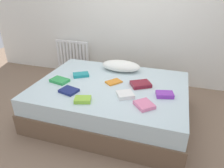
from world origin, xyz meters
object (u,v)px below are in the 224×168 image
object	(u,v)px
radiator	(72,55)
textbook_lime	(83,100)
textbook_navy	(69,91)
textbook_teal	(81,75)
bed	(111,101)
textbook_maroon	(141,84)
pillow	(121,66)
textbook_purple	(165,95)
textbook_orange	(114,82)
textbook_green	(60,80)
textbook_white	(125,95)
textbook_pink	(144,105)

from	to	relation	value
radiator	textbook_lime	xyz separation A→B (m)	(1.03, -1.71, 0.12)
radiator	textbook_navy	world-z (taller)	radiator
radiator	textbook_teal	distance (m)	1.30
bed	textbook_teal	bearing A→B (deg)	166.74
radiator	textbook_maroon	bearing A→B (deg)	-35.37
pillow	textbook_purple	world-z (taller)	pillow
bed	textbook_orange	world-z (taller)	textbook_orange
textbook_green	textbook_maroon	bearing A→B (deg)	23.60
bed	textbook_navy	world-z (taller)	textbook_navy
textbook_purple	textbook_white	bearing A→B (deg)	-176.81
textbook_pink	textbook_teal	xyz separation A→B (m)	(-1.00, 0.51, 0.00)
textbook_orange	textbook_white	bearing A→B (deg)	-104.23
pillow	textbook_maroon	size ratio (longest dim) A/B	2.40
textbook_maroon	textbook_navy	bearing A→B (deg)	176.55
radiator	textbook_pink	size ratio (longest dim) A/B	3.43
pillow	textbook_navy	distance (m)	0.96
textbook_navy	textbook_lime	bearing A→B (deg)	-15.71
pillow	textbook_purple	distance (m)	0.93
textbook_green	textbook_purple	size ratio (longest dim) A/B	1.17
textbook_green	textbook_navy	distance (m)	0.34
textbook_orange	textbook_lime	bearing A→B (deg)	-160.87
textbook_maroon	textbook_white	distance (m)	0.35
bed	textbook_lime	size ratio (longest dim) A/B	10.79
pillow	textbook_maroon	xyz separation A→B (m)	(0.38, -0.42, -0.05)
textbook_orange	textbook_white	xyz separation A→B (m)	(0.24, -0.31, 0.01)
radiator	textbook_teal	world-z (taller)	radiator
textbook_maroon	textbook_green	bearing A→B (deg)	159.89
textbook_orange	textbook_white	world-z (taller)	textbook_white
textbook_green	textbook_white	distance (m)	0.95
textbook_teal	textbook_orange	bearing A→B (deg)	-38.61
textbook_pink	textbook_maroon	bearing A→B (deg)	153.77
textbook_orange	textbook_maroon	bearing A→B (deg)	-49.22
textbook_lime	textbook_purple	size ratio (longest dim) A/B	0.92
radiator	textbook_lime	world-z (taller)	radiator
textbook_green	textbook_teal	world-z (taller)	textbook_teal
textbook_navy	textbook_teal	world-z (taller)	textbook_teal
textbook_pink	textbook_navy	world-z (taller)	textbook_pink
textbook_lime	textbook_orange	world-z (taller)	textbook_lime
pillow	textbook_maroon	bearing A→B (deg)	-47.80
pillow	textbook_maroon	world-z (taller)	pillow
textbook_navy	textbook_white	distance (m)	0.70
radiator	pillow	world-z (taller)	radiator
textbook_white	textbook_green	bearing A→B (deg)	142.46
textbook_white	radiator	bearing A→B (deg)	104.34
bed	textbook_green	xyz separation A→B (m)	(-0.69, -0.14, 0.27)
textbook_orange	textbook_maroon	size ratio (longest dim) A/B	0.83
textbook_pink	textbook_lime	size ratio (longest dim) A/B	1.08
radiator	textbook_white	distance (m)	2.06
radiator	textbook_purple	distance (m)	2.32
textbook_green	textbook_maroon	xyz separation A→B (m)	(1.07, 0.21, 0.00)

